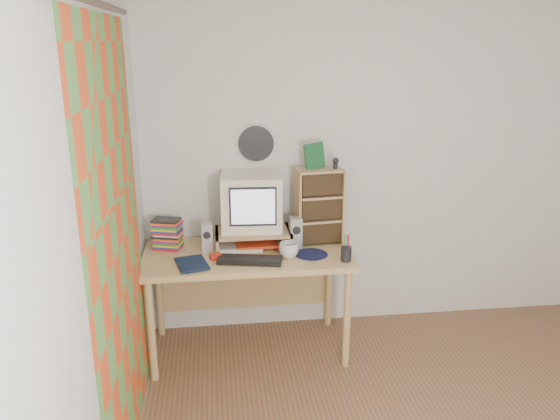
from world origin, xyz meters
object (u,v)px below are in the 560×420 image
object	(u,v)px
crt_monitor	(251,202)
dvd_stack	(167,231)
desk	(247,267)
cd_rack	(319,206)
keyboard	(250,260)
mug	(289,250)
diary	(178,264)

from	to	relation	value
crt_monitor	dvd_stack	distance (m)	0.61
desk	cd_rack	size ratio (longest dim) A/B	2.61
crt_monitor	keyboard	world-z (taller)	crt_monitor
crt_monitor	mug	bearing A→B (deg)	-47.76
desk	mug	size ratio (longest dim) A/B	10.71
desk	dvd_stack	xyz separation A→B (m)	(-0.54, 0.08, 0.26)
crt_monitor	keyboard	distance (m)	0.45
keyboard	mug	distance (m)	0.27
dvd_stack	mug	distance (m)	0.85
keyboard	dvd_stack	size ratio (longest dim) A/B	1.63
crt_monitor	cd_rack	xyz separation A→B (m)	(0.47, -0.02, -0.04)
cd_rack	mug	xyz separation A→B (m)	(-0.25, -0.26, -0.22)
crt_monitor	desk	bearing A→B (deg)	-113.82
cd_rack	desk	bearing A→B (deg)	-178.69
crt_monitor	dvd_stack	bearing A→B (deg)	-175.73
keyboard	mug	world-z (taller)	mug
cd_rack	diary	size ratio (longest dim) A/B	2.39
crt_monitor	dvd_stack	xyz separation A→B (m)	(-0.58, -0.01, -0.18)
dvd_stack	diary	distance (m)	0.37
crt_monitor	keyboard	size ratio (longest dim) A/B	0.97
desk	keyboard	bearing A→B (deg)	-88.48
cd_rack	dvd_stack	bearing A→B (deg)	173.42
diary	mug	bearing A→B (deg)	-7.88
desk	keyboard	xyz separation A→B (m)	(0.01, -0.24, 0.15)
desk	dvd_stack	bearing A→B (deg)	171.83
keyboard	mug	bearing A→B (deg)	22.69
cd_rack	mug	bearing A→B (deg)	-139.90
mug	dvd_stack	bearing A→B (deg)	161.59
diary	dvd_stack	bearing A→B (deg)	89.01
cd_rack	diary	world-z (taller)	cd_rack
diary	desk	bearing A→B (deg)	16.63
crt_monitor	cd_rack	bearing A→B (deg)	0.82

